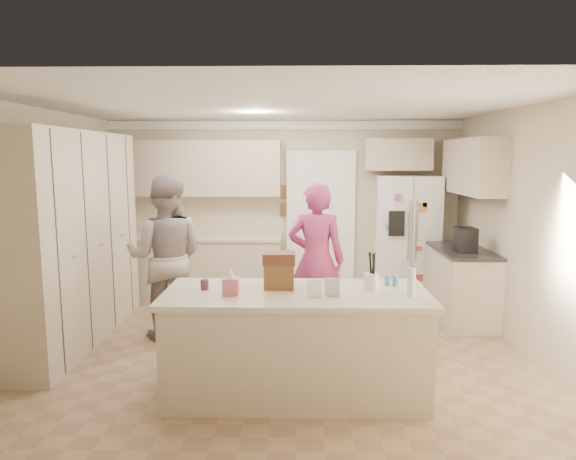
{
  "coord_description": "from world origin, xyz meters",
  "views": [
    {
      "loc": [
        0.22,
        -5.39,
        2.08
      ],
      "look_at": [
        0.1,
        0.35,
        1.25
      ],
      "focal_mm": 32.0,
      "sensor_mm": 36.0,
      "label": 1
    }
  ],
  "objects_px": {
    "refrigerator": "(406,237)",
    "coffee_maker": "(465,240)",
    "tissue_box": "(231,286)",
    "utensil_crock": "(371,282)",
    "dollhouse_body": "(279,276)",
    "teen_girl": "(316,260)",
    "teen_boy": "(166,257)",
    "island_base": "(296,345)"
  },
  "relations": [
    {
      "from": "refrigerator",
      "to": "coffee_maker",
      "type": "bearing_deg",
      "value": -65.48
    },
    {
      "from": "refrigerator",
      "to": "tissue_box",
      "type": "relative_size",
      "value": 12.86
    },
    {
      "from": "refrigerator",
      "to": "utensil_crock",
      "type": "xyz_separation_m",
      "value": [
        -0.95,
        -3.12,
        0.1
      ]
    },
    {
      "from": "dollhouse_body",
      "to": "teen_girl",
      "type": "bearing_deg",
      "value": 74.93
    },
    {
      "from": "teen_boy",
      "to": "refrigerator",
      "type": "bearing_deg",
      "value": -152.23
    },
    {
      "from": "dollhouse_body",
      "to": "teen_boy",
      "type": "xyz_separation_m",
      "value": [
        -1.35,
        1.33,
        -0.1
      ]
    },
    {
      "from": "utensil_crock",
      "to": "dollhouse_body",
      "type": "distance_m",
      "value": 0.8
    },
    {
      "from": "utensil_crock",
      "to": "dollhouse_body",
      "type": "bearing_deg",
      "value": 176.42
    },
    {
      "from": "coffee_maker",
      "to": "teen_boy",
      "type": "bearing_deg",
      "value": -172.44
    },
    {
      "from": "utensil_crock",
      "to": "teen_girl",
      "type": "distance_m",
      "value": 1.5
    },
    {
      "from": "coffee_maker",
      "to": "teen_girl",
      "type": "xyz_separation_m",
      "value": [
        -1.83,
        -0.42,
        -0.17
      ]
    },
    {
      "from": "teen_girl",
      "to": "utensil_crock",
      "type": "bearing_deg",
      "value": 114.28
    },
    {
      "from": "dollhouse_body",
      "to": "utensil_crock",
      "type": "bearing_deg",
      "value": -3.58
    },
    {
      "from": "coffee_maker",
      "to": "dollhouse_body",
      "type": "bearing_deg",
      "value": -140.71
    },
    {
      "from": "coffee_maker",
      "to": "island_base",
      "type": "distance_m",
      "value": 2.87
    },
    {
      "from": "utensil_crock",
      "to": "island_base",
      "type": "bearing_deg",
      "value": -175.6
    },
    {
      "from": "utensil_crock",
      "to": "teen_girl",
      "type": "height_order",
      "value": "teen_girl"
    },
    {
      "from": "utensil_crock",
      "to": "coffee_maker",
      "type": "bearing_deg",
      "value": 52.88
    },
    {
      "from": "tissue_box",
      "to": "teen_girl",
      "type": "relative_size",
      "value": 0.08
    },
    {
      "from": "utensil_crock",
      "to": "teen_boy",
      "type": "xyz_separation_m",
      "value": [
        -2.15,
        1.38,
        -0.06
      ]
    },
    {
      "from": "coffee_maker",
      "to": "tissue_box",
      "type": "distance_m",
      "value": 3.28
    },
    {
      "from": "tissue_box",
      "to": "teen_boy",
      "type": "distance_m",
      "value": 1.8
    },
    {
      "from": "refrigerator",
      "to": "tissue_box",
      "type": "distance_m",
      "value": 3.92
    },
    {
      "from": "island_base",
      "to": "dollhouse_body",
      "type": "height_order",
      "value": "dollhouse_body"
    },
    {
      "from": "refrigerator",
      "to": "dollhouse_body",
      "type": "distance_m",
      "value": 3.54
    },
    {
      "from": "refrigerator",
      "to": "teen_girl",
      "type": "xyz_separation_m",
      "value": [
        -1.38,
        -1.69,
        -0.0
      ]
    },
    {
      "from": "utensil_crock",
      "to": "teen_boy",
      "type": "relative_size",
      "value": 0.08
    },
    {
      "from": "coffee_maker",
      "to": "dollhouse_body",
      "type": "distance_m",
      "value": 2.84
    },
    {
      "from": "refrigerator",
      "to": "dollhouse_body",
      "type": "height_order",
      "value": "refrigerator"
    },
    {
      "from": "refrigerator",
      "to": "island_base",
      "type": "xyz_separation_m",
      "value": [
        -1.6,
        -3.17,
        -0.46
      ]
    },
    {
      "from": "utensil_crock",
      "to": "refrigerator",
      "type": "bearing_deg",
      "value": 72.99
    },
    {
      "from": "refrigerator",
      "to": "utensil_crock",
      "type": "distance_m",
      "value": 3.26
    },
    {
      "from": "utensil_crock",
      "to": "teen_boy",
      "type": "distance_m",
      "value": 2.55
    },
    {
      "from": "island_base",
      "to": "teen_boy",
      "type": "relative_size",
      "value": 1.17
    },
    {
      "from": "utensil_crock",
      "to": "tissue_box",
      "type": "height_order",
      "value": "utensil_crock"
    },
    {
      "from": "island_base",
      "to": "coffee_maker",
      "type": "bearing_deg",
      "value": 42.83
    },
    {
      "from": "coffee_maker",
      "to": "island_base",
      "type": "relative_size",
      "value": 0.14
    },
    {
      "from": "refrigerator",
      "to": "teen_boy",
      "type": "xyz_separation_m",
      "value": [
        -3.1,
        -1.74,
        0.04
      ]
    },
    {
      "from": "island_base",
      "to": "tissue_box",
      "type": "bearing_deg",
      "value": -169.7
    },
    {
      "from": "coffee_maker",
      "to": "teen_boy",
      "type": "relative_size",
      "value": 0.16
    },
    {
      "from": "coffee_maker",
      "to": "island_base",
      "type": "bearing_deg",
      "value": -137.17
    },
    {
      "from": "refrigerator",
      "to": "teen_boy",
      "type": "distance_m",
      "value": 3.56
    }
  ]
}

